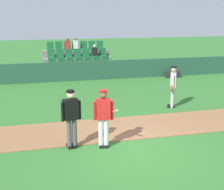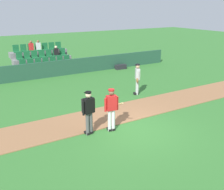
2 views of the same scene
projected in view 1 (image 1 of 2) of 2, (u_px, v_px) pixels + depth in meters
The scene contains 8 objects.
ground_plane at pixel (134, 151), 8.94m from camera, with size 80.00×80.00×0.00m, color #33702D.
infield_dirt_path at pixel (118, 128), 10.67m from camera, with size 28.00×2.18×0.03m, color #936642.
dugout_fence at pixel (82, 71), 18.19m from camera, with size 20.00×0.16×1.12m, color #234C38.
stadium_bleachers at pixel (78, 65), 19.95m from camera, with size 4.45×2.95×2.30m.
batter_red_jersey at pixel (104, 117), 8.94m from camera, with size 0.64×0.80×1.76m.
umpire_home_plate at pixel (71, 116), 8.91m from camera, with size 0.58×0.36×1.76m.
runner_grey_jersey at pixel (173, 85), 12.82m from camera, with size 0.45×0.61×1.76m.
equipment_bag at pixel (173, 74), 19.14m from camera, with size 0.90×0.36×0.36m, color #232328.
Camera 1 is at (-2.57, -7.84, 3.86)m, focal length 49.80 mm.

